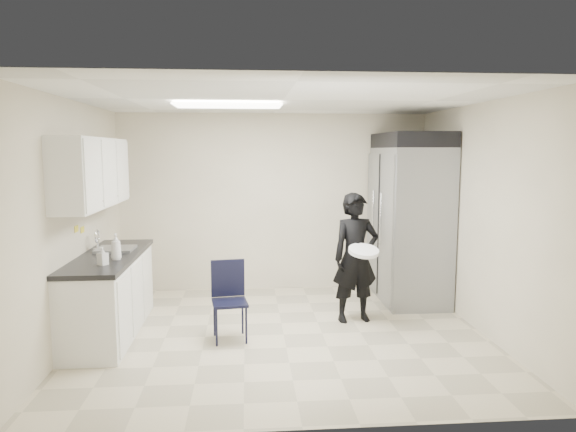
{
  "coord_description": "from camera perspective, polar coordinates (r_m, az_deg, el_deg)",
  "views": [
    {
      "loc": [
        -0.4,
        -5.56,
        2.06
      ],
      "look_at": [
        0.07,
        0.2,
        1.32
      ],
      "focal_mm": 32.0,
      "sensor_mm": 36.0,
      "label": 1
    }
  ],
  "objects": [
    {
      "name": "towel_dispenser",
      "position": [
        7.14,
        -18.76,
        3.35
      ],
      "size": [
        0.22,
        0.3,
        0.35
      ],
      "primitive_type": "cube",
      "color": "black",
      "rests_on": "left_wall"
    },
    {
      "name": "right_wall",
      "position": [
        6.2,
        20.71,
        -0.25
      ],
      "size": [
        0.0,
        4.0,
        4.0
      ],
      "primitive_type": "plane",
      "rotation": [
        1.57,
        0.0,
        -1.57
      ],
      "color": "beige",
      "rests_on": "floor"
    },
    {
      "name": "lower_counter",
      "position": [
        6.18,
        -19.18,
        -8.44
      ],
      "size": [
        0.6,
        1.9,
        0.86
      ],
      "primitive_type": "cube",
      "color": "silver",
      "rests_on": "floor"
    },
    {
      "name": "folding_chair",
      "position": [
        5.69,
        -6.5,
        -9.55
      ],
      "size": [
        0.42,
        0.42,
        0.84
      ],
      "primitive_type": "cube",
      "rotation": [
        0.0,
        0.0,
        0.13
      ],
      "color": "black",
      "rests_on": "floor"
    },
    {
      "name": "left_wall",
      "position": [
        5.91,
        -22.83,
        -0.71
      ],
      "size": [
        0.0,
        4.0,
        4.0
      ],
      "primitive_type": "plane",
      "rotation": [
        1.57,
        0.0,
        1.57
      ],
      "color": "beige",
      "rests_on": "floor"
    },
    {
      "name": "man_tuxedo",
      "position": [
        6.25,
        7.51,
        -4.61
      ],
      "size": [
        0.63,
        0.47,
        1.56
      ],
      "primitive_type": "imported",
      "rotation": [
        0.0,
        0.0,
        0.16
      ],
      "color": "black",
      "rests_on": "floor"
    },
    {
      "name": "ceiling",
      "position": [
        5.6,
        -0.52,
        12.79
      ],
      "size": [
        4.5,
        4.5,
        0.0
      ],
      "primitive_type": "plane",
      "rotation": [
        3.14,
        0.0,
        0.0
      ],
      "color": "white",
      "rests_on": "back_wall"
    },
    {
      "name": "faucet",
      "position": [
        6.34,
        -20.42,
        -2.64
      ],
      "size": [
        0.02,
        0.02,
        0.24
      ],
      "primitive_type": "cylinder",
      "color": "silver",
      "rests_on": "countertop"
    },
    {
      "name": "sink",
      "position": [
        6.31,
        -18.61,
        -3.99
      ],
      "size": [
        0.42,
        0.4,
        0.14
      ],
      "primitive_type": "cube",
      "color": "gray",
      "rests_on": "countertop"
    },
    {
      "name": "floor",
      "position": [
        5.94,
        -0.49,
        -13.03
      ],
      "size": [
        4.5,
        4.5,
        0.0
      ],
      "primitive_type": "plane",
      "color": "#C3B799",
      "rests_on": "ground"
    },
    {
      "name": "upper_cabinets",
      "position": [
        6.0,
        -20.9,
        4.54
      ],
      "size": [
        0.35,
        1.8,
        0.75
      ],
      "primitive_type": "cube",
      "color": "silver",
      "rests_on": "left_wall"
    },
    {
      "name": "fridge_compressor",
      "position": [
        7.19,
        13.59,
        8.18
      ],
      "size": [
        0.8,
        1.35,
        0.2
      ],
      "primitive_type": "cube",
      "color": "black",
      "rests_on": "commercial_fridge"
    },
    {
      "name": "ceiling_panel",
      "position": [
        5.98,
        -6.67,
        12.1
      ],
      "size": [
        1.2,
        0.6,
        0.02
      ],
      "primitive_type": "cube",
      "color": "white",
      "rests_on": "ceiling"
    },
    {
      "name": "notice_sticker_left",
      "position": [
        6.01,
        -22.45,
        -1.33
      ],
      "size": [
        0.0,
        0.12,
        0.07
      ],
      "primitive_type": "cube",
      "color": "yellow",
      "rests_on": "left_wall"
    },
    {
      "name": "soap_bottle_b",
      "position": [
        5.54,
        -19.9,
        -4.19
      ],
      "size": [
        0.12,
        0.12,
        0.19
      ],
      "primitive_type": "imported",
      "rotation": [
        0.0,
        0.0,
        -0.6
      ],
      "color": "#9F9FAA",
      "rests_on": "countertop"
    },
    {
      "name": "bucket_lid",
      "position": [
        6.0,
        8.41,
        -3.86
      ],
      "size": [
        0.4,
        0.4,
        0.04
      ],
      "primitive_type": "cylinder",
      "rotation": [
        0.0,
        0.0,
        0.16
      ],
      "color": "white",
      "rests_on": "man_tuxedo"
    },
    {
      "name": "notice_sticker_right",
      "position": [
        6.2,
        -21.87,
        -1.42
      ],
      "size": [
        0.0,
        0.12,
        0.07
      ],
      "primitive_type": "cube",
      "color": "yellow",
      "rests_on": "left_wall"
    },
    {
      "name": "commercial_fridge",
      "position": [
        7.26,
        13.32,
        -0.93
      ],
      "size": [
        0.8,
        1.35,
        2.1
      ],
      "primitive_type": "cube",
      "color": "gray",
      "rests_on": "floor"
    },
    {
      "name": "countertop",
      "position": [
        6.08,
        -19.36,
        -4.3
      ],
      "size": [
        0.64,
        1.95,
        0.05
      ],
      "primitive_type": "cube",
      "color": "black",
      "rests_on": "lower_counter"
    },
    {
      "name": "soap_bottle_a",
      "position": [
        5.74,
        -18.57,
        -3.25
      ],
      "size": [
        0.12,
        0.12,
        0.28
      ],
      "primitive_type": "imported",
      "rotation": [
        0.0,
        0.0,
        0.06
      ],
      "color": "silver",
      "rests_on": "countertop"
    },
    {
      "name": "back_wall",
      "position": [
        7.61,
        -1.58,
        1.53
      ],
      "size": [
        4.5,
        0.0,
        4.5
      ],
      "primitive_type": "plane",
      "rotation": [
        1.57,
        0.0,
        0.0
      ],
      "color": "beige",
      "rests_on": "floor"
    }
  ]
}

